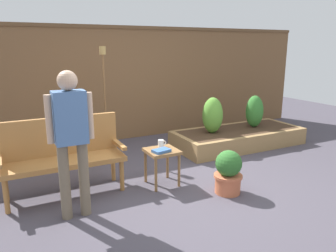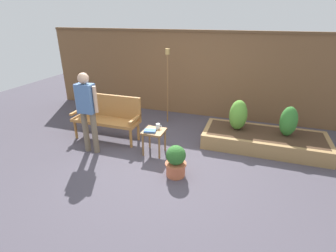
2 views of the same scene
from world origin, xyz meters
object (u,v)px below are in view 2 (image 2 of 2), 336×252
(potted_boxwood, at_px, (176,161))
(shrub_far_corner, at_px, (289,121))
(garden_bench, at_px, (108,114))
(cup_on_table, at_px, (158,126))
(book_on_table, at_px, (150,131))
(shrub_near_bench, at_px, (238,115))
(person_by_bench, at_px, (87,107))
(tiki_torch, at_px, (167,74))
(side_table, at_px, (154,134))

(potted_boxwood, xyz_separation_m, shrub_far_corner, (1.79, 1.58, 0.32))
(garden_bench, relative_size, cup_on_table, 12.41)
(book_on_table, bearing_deg, shrub_far_corner, 11.99)
(cup_on_table, bearing_deg, shrub_near_bench, 31.48)
(garden_bench, distance_m, potted_boxwood, 2.06)
(garden_bench, distance_m, shrub_far_corner, 3.66)
(potted_boxwood, xyz_separation_m, person_by_bench, (-1.81, 0.27, 0.66))
(tiki_torch, bearing_deg, side_table, -80.38)
(shrub_far_corner, xyz_separation_m, person_by_bench, (-3.59, -1.31, 0.33))
(shrub_near_bench, xyz_separation_m, person_by_bench, (-2.65, -1.31, 0.32))
(potted_boxwood, distance_m, shrub_far_corner, 2.41)
(side_table, relative_size, book_on_table, 2.21)
(garden_bench, xyz_separation_m, tiki_torch, (0.92, 1.26, 0.67))
(potted_boxwood, height_order, shrub_far_corner, shrub_far_corner)
(garden_bench, height_order, shrub_near_bench, garden_bench)
(cup_on_table, relative_size, person_by_bench, 0.07)
(shrub_near_bench, bearing_deg, cup_on_table, -148.52)
(person_by_bench, bearing_deg, book_on_table, 12.34)
(book_on_table, distance_m, potted_boxwood, 0.87)
(garden_bench, xyz_separation_m, book_on_table, (1.15, -0.42, -0.05))
(shrub_near_bench, relative_size, person_by_bench, 0.40)
(shrub_far_corner, height_order, person_by_bench, person_by_bench)
(shrub_far_corner, distance_m, tiki_torch, 2.82)
(garden_bench, xyz_separation_m, potted_boxwood, (1.81, -0.94, -0.27))
(shrub_near_bench, bearing_deg, book_on_table, -144.87)
(potted_boxwood, bearing_deg, shrub_near_bench, 62.00)
(garden_bench, xyz_separation_m, shrub_far_corner, (3.60, 0.64, 0.05))
(cup_on_table, xyz_separation_m, shrub_near_bench, (1.42, 0.87, 0.08))
(side_table, xyz_separation_m, book_on_table, (-0.05, -0.08, 0.10))
(tiki_torch, height_order, person_by_bench, tiki_torch)
(book_on_table, height_order, tiki_torch, tiki_torch)
(tiki_torch, xyz_separation_m, person_by_bench, (-0.92, -1.93, -0.28))
(book_on_table, height_order, shrub_far_corner, shrub_far_corner)
(book_on_table, distance_m, shrub_near_bench, 1.85)
(person_by_bench, bearing_deg, garden_bench, 90.49)
(garden_bench, distance_m, cup_on_table, 1.26)
(cup_on_table, relative_size, shrub_near_bench, 0.18)
(cup_on_table, relative_size, tiki_torch, 0.06)
(side_table, xyz_separation_m, shrub_far_corner, (2.41, 0.98, 0.20))
(shrub_near_bench, bearing_deg, side_table, -146.16)
(tiki_torch, bearing_deg, shrub_near_bench, -19.69)
(garden_bench, relative_size, book_on_table, 6.62)
(shrub_near_bench, distance_m, shrub_far_corner, 0.95)
(shrub_near_bench, xyz_separation_m, shrub_far_corner, (0.95, 0.00, -0.02))
(garden_bench, relative_size, side_table, 3.00)
(book_on_table, xyz_separation_m, shrub_far_corner, (2.45, 1.06, 0.10))
(potted_boxwood, xyz_separation_m, shrub_near_bench, (0.84, 1.58, 0.34))
(shrub_far_corner, bearing_deg, garden_bench, -169.95)
(potted_boxwood, relative_size, tiki_torch, 0.31)
(book_on_table, bearing_deg, person_by_bench, -179.05)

